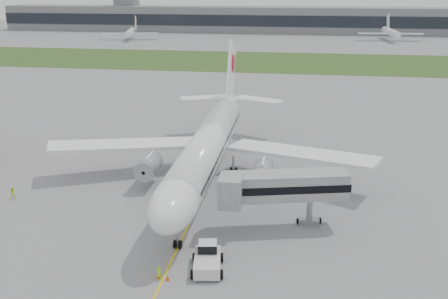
# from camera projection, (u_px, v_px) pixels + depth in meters

# --- Properties ---
(ground) EXTENTS (600.00, 600.00, 0.00)m
(ground) POSITION_uv_depth(u_px,v_px,m) (203.00, 193.00, 68.50)
(ground) COLOR gray
(ground) RESTS_ON ground
(apron_markings) EXTENTS (70.00, 70.00, 0.04)m
(apron_markings) POSITION_uv_depth(u_px,v_px,m) (196.00, 209.00, 63.82)
(apron_markings) COLOR yellow
(apron_markings) RESTS_ON ground
(grass_strip) EXTENTS (600.00, 50.00, 0.02)m
(grass_strip) POSITION_uv_depth(u_px,v_px,m) (265.00, 61.00, 180.92)
(grass_strip) COLOR #35501E
(grass_strip) RESTS_ON ground
(terminal_building) EXTENTS (320.00, 22.30, 14.00)m
(terminal_building) POSITION_uv_depth(u_px,v_px,m) (279.00, 20.00, 281.61)
(terminal_building) COLOR gray
(terminal_building) RESTS_ON ground
(control_tower) EXTENTS (12.00, 12.00, 56.00)m
(control_tower) POSITION_uv_depth(u_px,v_px,m) (128.00, 30.00, 298.50)
(control_tower) COLOR gray
(control_tower) RESTS_ON ground
(airliner) EXTENTS (48.13, 53.95, 17.88)m
(airliner) POSITION_uv_depth(u_px,v_px,m) (209.00, 143.00, 71.25)
(airliner) COLOR white
(airliner) RESTS_ON ground
(pushback_tug) EXTENTS (3.74, 5.03, 2.40)m
(pushback_tug) POSITION_uv_depth(u_px,v_px,m) (207.00, 258.00, 50.31)
(pushback_tug) COLOR silver
(pushback_tug) RESTS_ON ground
(jet_bridge) EXTENTS (14.83, 7.44, 6.98)m
(jet_bridge) POSITION_uv_depth(u_px,v_px,m) (279.00, 187.00, 57.33)
(jet_bridge) COLOR #AFAFB2
(jet_bridge) RESTS_ON ground
(safety_cone_left) EXTENTS (0.43, 0.43, 0.60)m
(safety_cone_left) POSITION_uv_depth(u_px,v_px,m) (158.00, 275.00, 48.83)
(safety_cone_left) COLOR #FF460D
(safety_cone_left) RESTS_ON ground
(safety_cone_right) EXTENTS (0.41, 0.41, 0.57)m
(safety_cone_right) POSITION_uv_depth(u_px,v_px,m) (168.00, 278.00, 48.48)
(safety_cone_right) COLOR #FF460D
(safety_cone_right) RESTS_ON ground
(ground_crew_near) EXTENTS (0.57, 0.38, 1.54)m
(ground_crew_near) POSITION_uv_depth(u_px,v_px,m) (159.00, 273.00, 48.37)
(ground_crew_near) COLOR #AEE325
(ground_crew_near) RESTS_ON ground
(ground_crew_far) EXTENTS (1.05, 1.06, 1.73)m
(ground_crew_far) POSITION_uv_depth(u_px,v_px,m) (13.00, 193.00, 66.42)
(ground_crew_far) COLOR #D5FD2A
(ground_crew_far) RESTS_ON ground
(distant_aircraft_left) EXTENTS (32.42, 29.96, 10.59)m
(distant_aircraft_left) POSITION_uv_depth(u_px,v_px,m) (131.00, 40.00, 248.02)
(distant_aircraft_left) COLOR white
(distant_aircraft_left) RESTS_ON ground
(distant_aircraft_right) EXTENTS (32.47, 29.05, 11.83)m
(distant_aircraft_right) POSITION_uv_depth(u_px,v_px,m) (390.00, 41.00, 243.64)
(distant_aircraft_right) COLOR white
(distant_aircraft_right) RESTS_ON ground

